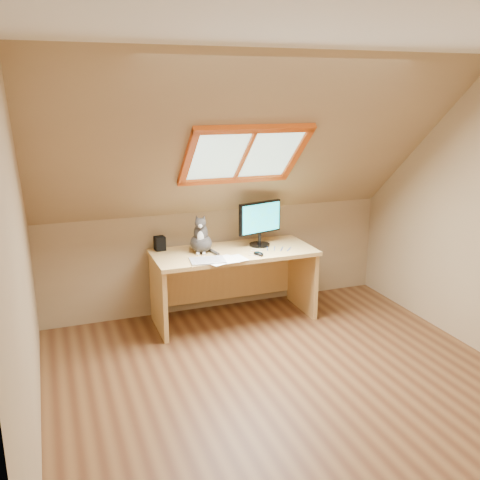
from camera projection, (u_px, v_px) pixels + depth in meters
name	position (u px, v px, depth m)	size (l,w,h in m)	color
ground	(294.00, 391.00, 3.93)	(3.50, 3.50, 0.00)	brown
room_shell	(306.00, 203.00, 3.46)	(3.52, 3.52, 2.41)	tan
desk	(231.00, 270.00, 5.12)	(1.52, 0.66, 0.69)	#E2B86B
monitor	(260.00, 221.00, 5.09)	(0.46, 0.20, 0.43)	black
cat	(201.00, 239.00, 4.91)	(0.26, 0.29, 0.37)	#3D3836
desk_speaker	(160.00, 243.00, 4.99)	(0.09, 0.09, 0.13)	black
graphics_tablet	(207.00, 261.00, 4.68)	(0.30, 0.22, 0.01)	#B2B2B7
mouse	(259.00, 254.00, 4.84)	(0.06, 0.11, 0.04)	black
papers	(229.00, 260.00, 4.72)	(0.35, 0.30, 0.01)	white
cables	(270.00, 250.00, 5.00)	(0.51, 0.26, 0.01)	silver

